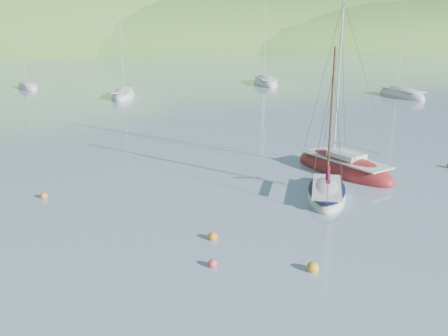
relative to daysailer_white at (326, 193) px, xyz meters
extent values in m
plane|color=#778CA5|center=(-4.97, -7.53, -0.20)|extent=(700.00, 700.00, 0.00)
ellipsoid|color=#3B762D|center=(-4.97, 162.47, -0.20)|extent=(440.00, 110.00, 44.00)
ellipsoid|color=#3B762D|center=(85.03, 152.47, -0.20)|extent=(240.00, 100.00, 34.00)
ellipsoid|color=silver|center=(0.00, 0.01, -0.11)|extent=(4.17, 5.98, 1.38)
cube|color=beige|center=(-0.04, -0.10, 0.39)|extent=(3.18, 4.63, 0.10)
cylinder|color=brown|center=(0.28, 0.62, 4.10)|extent=(0.12, 0.12, 7.50)
ellipsoid|color=black|center=(0.00, 0.01, 0.29)|extent=(4.11, 5.91, 0.24)
cylinder|color=maroon|center=(-0.27, -0.61, 1.30)|extent=(1.31, 2.56, 0.24)
ellipsoid|color=maroon|center=(2.95, 4.01, -0.05)|extent=(5.28, 8.13, 2.12)
cube|color=beige|center=(3.01, 3.86, 0.69)|extent=(4.03, 6.30, 0.10)
cylinder|color=white|center=(2.61, 4.86, 5.46)|extent=(0.12, 0.12, 9.61)
cube|color=beige|center=(3.01, 3.86, 0.93)|extent=(2.13, 2.53, 0.42)
cylinder|color=white|center=(3.29, 3.15, 1.60)|extent=(1.44, 3.47, 0.09)
ellipsoid|color=silver|center=(-9.79, 39.51, -0.05)|extent=(3.88, 8.05, 2.11)
cube|color=beige|center=(-9.82, 39.36, 0.69)|extent=(2.93, 6.27, 0.10)
cylinder|color=white|center=(-9.65, 40.43, 5.29)|extent=(0.12, 0.12, 9.27)
ellipsoid|color=silver|center=(11.36, 47.67, -0.03)|extent=(3.86, 9.04, 2.39)
cube|color=beige|center=(11.35, 47.50, 0.80)|extent=(2.90, 7.04, 0.10)
cylinder|color=white|center=(11.45, 48.73, 6.05)|extent=(0.12, 0.12, 10.56)
ellipsoid|color=silver|center=(-22.60, 50.40, -0.08)|extent=(4.33, 6.66, 1.72)
cube|color=beige|center=(-22.55, 50.28, 0.53)|extent=(3.31, 5.16, 0.10)
cylinder|color=white|center=(-22.87, 51.10, 4.26)|extent=(0.12, 0.12, 7.54)
ellipsoid|color=silver|center=(24.37, 32.08, -0.05)|extent=(3.74, 8.28, 2.19)
cube|color=beige|center=(24.39, 31.92, 0.72)|extent=(2.82, 6.45, 0.10)
cylinder|color=white|center=(24.26, 33.03, 5.48)|extent=(0.12, 0.12, 9.61)
sphere|color=gold|center=(-4.02, -7.75, -0.08)|extent=(0.49, 0.49, 0.49)
sphere|color=#DF4355|center=(-7.76, -6.56, -0.08)|extent=(0.38, 0.38, 0.38)
sphere|color=orange|center=(-15.22, 3.23, -0.08)|extent=(0.40, 0.40, 0.40)
sphere|color=orange|center=(-7.24, -4.05, -0.08)|extent=(0.43, 0.43, 0.43)
camera|label=1|loc=(-11.26, -24.05, 9.26)|focal=40.00mm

